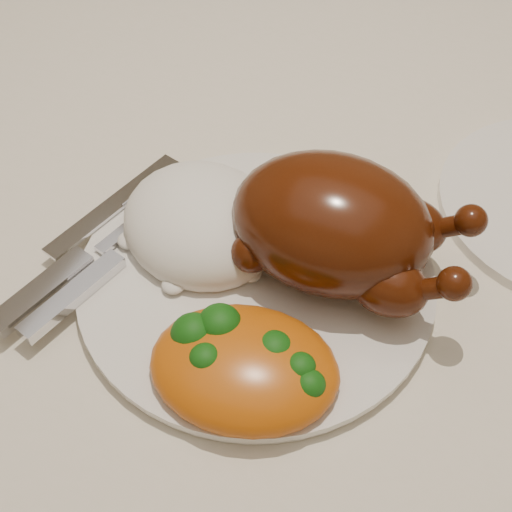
% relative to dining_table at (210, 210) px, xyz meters
% --- Properties ---
extents(floor, '(4.00, 4.00, 0.00)m').
position_rel_dining_table_xyz_m(floor, '(0.00, 0.00, -0.67)').
color(floor, brown).
rests_on(floor, ground).
extents(dining_table, '(1.60, 0.90, 0.76)m').
position_rel_dining_table_xyz_m(dining_table, '(0.00, 0.00, 0.00)').
color(dining_table, brown).
rests_on(dining_table, floor).
extents(tablecloth, '(1.73, 1.03, 0.18)m').
position_rel_dining_table_xyz_m(tablecloth, '(0.00, 0.00, 0.07)').
color(tablecloth, beige).
rests_on(tablecloth, dining_table).
extents(dinner_plate, '(0.28, 0.28, 0.01)m').
position_rel_dining_table_xyz_m(dinner_plate, '(0.11, -0.14, 0.11)').
color(dinner_plate, silver).
rests_on(dinner_plate, tablecloth).
extents(roast_chicken, '(0.18, 0.12, 0.09)m').
position_rel_dining_table_xyz_m(roast_chicken, '(0.16, -0.11, 0.16)').
color(roast_chicken, '#4B1A08').
rests_on(roast_chicken, dinner_plate).
extents(rice_mound, '(0.16, 0.15, 0.07)m').
position_rel_dining_table_xyz_m(rice_mound, '(0.06, -0.12, 0.13)').
color(rice_mound, white).
rests_on(rice_mound, dinner_plate).
extents(mac_and_cheese, '(0.14, 0.12, 0.05)m').
position_rel_dining_table_xyz_m(mac_and_cheese, '(0.15, -0.21, 0.12)').
color(mac_and_cheese, '#CE580D').
rests_on(mac_and_cheese, dinner_plate).
extents(cutlery, '(0.06, 0.20, 0.01)m').
position_rel_dining_table_xyz_m(cutlery, '(-0.00, -0.19, 0.12)').
color(cutlery, silver).
rests_on(cutlery, dinner_plate).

